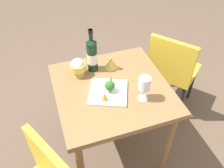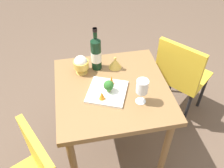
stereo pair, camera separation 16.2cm
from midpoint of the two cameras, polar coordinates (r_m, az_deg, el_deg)
ground_plane at (r=2.22m, az=-2.16°, el=-14.83°), size 8.00×8.00×0.00m
dining_table at (r=1.72m, az=-2.71°, el=-3.41°), size 0.77×0.77×0.74m
chair_by_wall at (r=2.18m, az=12.03°, el=3.70°), size 0.56×0.56×0.85m
wine_bottle at (r=1.72m, az=-7.51°, el=6.84°), size 0.08×0.08×0.33m
wine_glass at (r=1.48m, az=4.69°, el=-0.15°), size 0.08×0.08×0.18m
rice_bowl at (r=1.72m, az=-10.88°, el=3.91°), size 0.11×0.11×0.14m
rice_bowl_lid at (r=1.78m, az=-2.82°, el=4.93°), size 0.10×0.10×0.09m
serving_plate at (r=1.60m, az=-3.81°, el=-2.09°), size 0.33×0.33×0.02m
broccoli_floret at (r=1.56m, az=-3.52°, el=-0.57°), size 0.07×0.07×0.09m
carrot_garnish_left at (r=1.62m, az=-3.15°, el=0.79°), size 0.03×0.03×0.07m
carrot_garnish_right at (r=1.52m, az=-4.84°, el=-3.10°), size 0.04×0.04×0.06m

